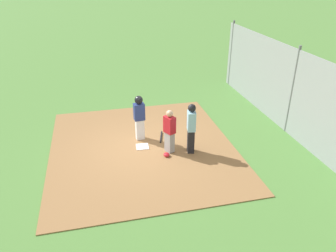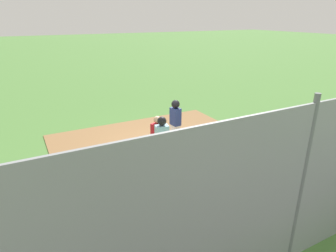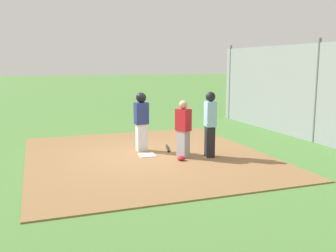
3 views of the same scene
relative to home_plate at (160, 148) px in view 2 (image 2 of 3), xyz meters
name	(u,v)px [view 2 (image 2 of 3)]	position (x,y,z in m)	size (l,w,h in m)	color
ground_plane	(160,149)	(0.00, 0.00, -0.04)	(140.00, 140.00, 0.00)	#51843D
dirt_infield	(160,148)	(0.00, 0.00, -0.03)	(7.20, 6.40, 0.03)	olive
home_plate	(160,148)	(0.00, 0.00, 0.00)	(0.44, 0.44, 0.02)	white
catcher	(157,139)	(-0.51, -0.88, 0.79)	(0.46, 0.40, 1.56)	#9E9EA3
umpire	(162,144)	(-0.70, -1.58, 0.93)	(0.42, 0.32, 1.78)	black
runner	(175,120)	(0.61, -0.02, 0.98)	(0.30, 0.40, 1.71)	silver
baseball_bat	(184,153)	(0.52, -0.80, 0.02)	(0.06, 0.06, 0.83)	black
catcher_mask	(147,159)	(-0.81, -0.70, 0.05)	(0.24, 0.20, 0.12)	#B21923
backstop_fence	(300,188)	(0.00, -5.69, 1.56)	(12.00, 0.10, 3.35)	#93999E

